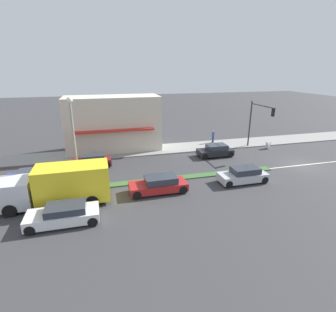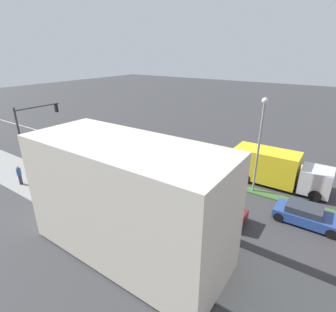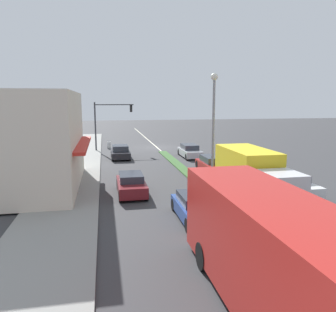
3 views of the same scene
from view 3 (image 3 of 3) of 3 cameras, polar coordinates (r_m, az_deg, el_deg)
name	(u,v)px [view 3 (image 3 of 3)]	position (r m, az deg, el deg)	size (l,w,h in m)	color
ground_plane	(195,180)	(24.61, 4.74, -4.16)	(160.00, 160.00, 0.00)	#38383A
sidewalk_right	(70,187)	(23.34, -16.77, -5.14)	(4.00, 73.00, 0.12)	gray
median_strip	(246,222)	(16.50, 13.44, -11.15)	(0.90, 46.00, 0.10)	#3D6633
lane_marking_center	(157,147)	(41.92, -1.97, 1.54)	(0.16, 60.00, 0.01)	beige
building_corner_store	(43,140)	(23.21, -20.90, 2.62)	(5.15, 10.90, 6.30)	beige
traffic_signal_main	(107,118)	(39.26, -10.49, 6.56)	(4.59, 0.34, 5.60)	#333338
street_lamp	(213,118)	(20.26, 7.92, 6.52)	(0.44, 0.44, 7.37)	gray
pedestrian	(72,148)	(35.95, -16.45, 1.41)	(0.34, 0.34, 1.65)	#282D42
warning_aframe_sign	(109,145)	(41.43, -10.25, 1.89)	(0.45, 0.53, 0.84)	silver
delivery_truck	(253,174)	(20.51, 14.55, -3.00)	(2.44, 7.50, 2.87)	silver
city_bus	(296,273)	(8.83, 21.33, -18.47)	(2.56, 11.00, 3.26)	red
sedan_maroon	(131,184)	(20.81, -6.42, -4.94)	(1.72, 3.83, 1.30)	maroon
hatchback_red	(213,165)	(27.29, 7.88, -1.48)	(1.85, 4.57, 1.33)	#AD1E1E
van_white	(290,183)	(22.39, 20.48, -4.49)	(1.90, 4.44, 1.27)	silver
coupe_blue	(196,207)	(16.48, 4.96, -8.90)	(1.84, 3.87, 1.24)	#284793
sedan_silver	(190,151)	(34.39, 3.82, 0.85)	(1.76, 4.21, 1.34)	#B7BABF
sedan_dark	(120,152)	(33.96, -8.31, 0.66)	(1.87, 3.90, 1.34)	black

